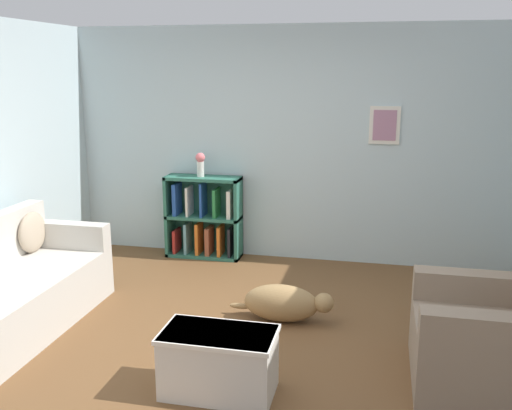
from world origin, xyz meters
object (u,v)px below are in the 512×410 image
at_px(recliner_chair, 499,338).
at_px(coffee_table, 219,361).
at_px(bookshelf, 204,218).
at_px(vase, 200,163).
at_px(dog, 284,303).
at_px(couch, 8,292).

distance_m(recliner_chair, coffee_table, 1.92).
xyz_separation_m(bookshelf, vase, (-0.03, -0.02, 0.65)).
bearing_deg(coffee_table, vase, 109.98).
bearing_deg(dog, recliner_chair, -23.09).
xyz_separation_m(couch, recliner_chair, (3.83, -0.05, 0.02)).
relative_size(recliner_chair, vase, 3.71).
height_order(bookshelf, vase, vase).
distance_m(couch, vase, 2.50).
xyz_separation_m(recliner_chair, vase, (-2.84, 2.21, 0.75)).
bearing_deg(recliner_chair, couch, 179.32).
height_order(couch, coffee_table, couch).
height_order(couch, vase, vase).
bearing_deg(vase, dog, -51.16).
xyz_separation_m(recliner_chair, coffee_table, (-1.84, -0.52, -0.11)).
bearing_deg(recliner_chair, coffee_table, -164.33).
xyz_separation_m(couch, vase, (1.00, 2.16, 0.77)).
bearing_deg(coffee_table, bookshelf, 109.38).
height_order(couch, dog, couch).
bearing_deg(couch, bookshelf, 64.90).
xyz_separation_m(coffee_table, dog, (0.24, 1.20, -0.07)).
relative_size(couch, dog, 2.02).
bearing_deg(bookshelf, dog, -52.09).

